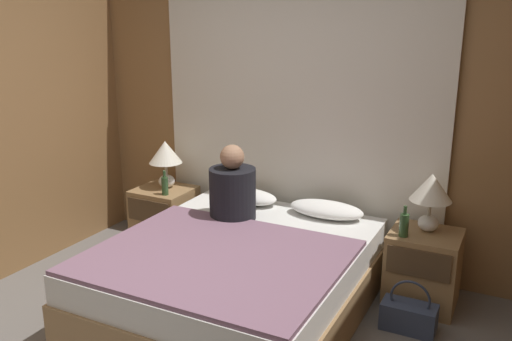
{
  "coord_description": "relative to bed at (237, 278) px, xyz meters",
  "views": [
    {
      "loc": [
        1.68,
        -2.21,
        2.0
      ],
      "look_at": [
        0.0,
        1.08,
        0.96
      ],
      "focal_mm": 38.0,
      "sensor_mm": 36.0,
      "label": 1
    }
  ],
  "objects": [
    {
      "name": "beer_bottle_on_left_stand",
      "position": [
        -1.02,
        0.58,
        0.38
      ],
      "size": [
        0.06,
        0.06,
        0.22
      ],
      "color": "#2D4C28",
      "rests_on": "nightstand_left"
    },
    {
      "name": "beer_bottle_on_right_stand",
      "position": [
        1.0,
        0.58,
        0.38
      ],
      "size": [
        0.06,
        0.06,
        0.22
      ],
      "color": "#2D4C28",
      "rests_on": "nightstand_right"
    },
    {
      "name": "person_left_in_bed",
      "position": [
        -0.27,
        0.42,
        0.49
      ],
      "size": [
        0.36,
        0.36,
        0.58
      ],
      "color": "black",
      "rests_on": "bed"
    },
    {
      "name": "bed",
      "position": [
        0.0,
        0.0,
        0.0
      ],
      "size": [
        1.65,
        1.93,
        0.51
      ],
      "color": "#99754C",
      "rests_on": "ground_plane"
    },
    {
      "name": "curtain_panel",
      "position": [
        0.0,
        1.02,
        0.87
      ],
      "size": [
        2.62,
        0.02,
        2.25
      ],
      "color": "silver",
      "rests_on": "ground_plane"
    },
    {
      "name": "handbag_on_floor",
      "position": [
        1.13,
        0.31,
        -0.15
      ],
      "size": [
        0.36,
        0.18,
        0.36
      ],
      "color": "#333D56",
      "rests_on": "ground_plane"
    },
    {
      "name": "pillow_right",
      "position": [
        0.36,
        0.78,
        0.32
      ],
      "size": [
        0.59,
        0.29,
        0.12
      ],
      "color": "white",
      "rests_on": "bed"
    },
    {
      "name": "wall_back",
      "position": [
        0.0,
        1.08,
        1.0
      ],
      "size": [
        3.94,
        0.06,
        2.5
      ],
      "color": "olive",
      "rests_on": "ground_plane"
    },
    {
      "name": "lamp_right",
      "position": [
        1.13,
        0.76,
        0.58
      ],
      "size": [
        0.29,
        0.29,
        0.42
      ],
      "color": "silver",
      "rests_on": "nightstand_right"
    },
    {
      "name": "lamp_left",
      "position": [
        -1.13,
        0.76,
        0.58
      ],
      "size": [
        0.29,
        0.29,
        0.42
      ],
      "color": "silver",
      "rests_on": "nightstand_left"
    },
    {
      "name": "pillow_left",
      "position": [
        -0.36,
        0.78,
        0.32
      ],
      "size": [
        0.59,
        0.29,
        0.12
      ],
      "color": "white",
      "rests_on": "bed"
    },
    {
      "name": "blanket_on_bed",
      "position": [
        0.0,
        -0.27,
        0.27
      ],
      "size": [
        1.59,
        1.32,
        0.03
      ],
      "color": "slate",
      "rests_on": "bed"
    },
    {
      "name": "nightstand_right",
      "position": [
        1.13,
        0.71,
        0.02
      ],
      "size": [
        0.48,
        0.46,
        0.55
      ],
      "color": "#937047",
      "rests_on": "ground_plane"
    },
    {
      "name": "nightstand_left",
      "position": [
        -1.13,
        0.71,
        0.02
      ],
      "size": [
        0.48,
        0.46,
        0.55
      ],
      "color": "#937047",
      "rests_on": "ground_plane"
    }
  ]
}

